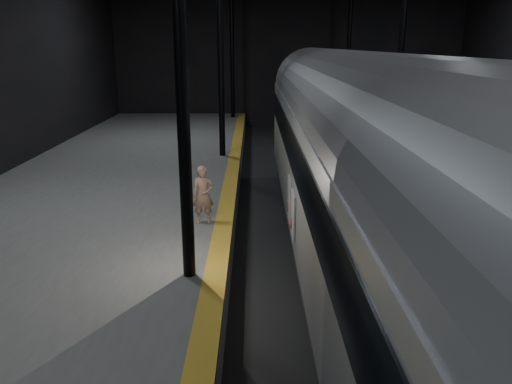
{
  "coord_description": "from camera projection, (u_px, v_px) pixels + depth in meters",
  "views": [
    {
      "loc": [
        -2.43,
        -13.76,
        5.76
      ],
      "look_at": [
        -2.36,
        -1.14,
        2.0
      ],
      "focal_mm": 35.0,
      "sensor_mm": 36.0,
      "label": 1
    }
  ],
  "objects": [
    {
      "name": "platform_left",
      "position": [
        81.0,
        230.0,
        14.67
      ],
      "size": [
        9.0,
        43.8,
        1.0
      ],
      "primitive_type": "cube",
      "color": "#4D4D4B",
      "rests_on": "ground"
    },
    {
      "name": "train",
      "position": [
        353.0,
        160.0,
        12.07
      ],
      "size": [
        3.07,
        20.53,
        5.49
      ],
      "color": "#A6A8AE",
      "rests_on": "ground"
    },
    {
      "name": "ground",
      "position": [
        335.0,
        245.0,
        14.85
      ],
      "size": [
        44.0,
        44.0,
        0.0
      ],
      "primitive_type": "plane",
      "color": "black",
      "rests_on": "ground"
    },
    {
      "name": "track",
      "position": [
        335.0,
        243.0,
        14.83
      ],
      "size": [
        2.4,
        43.0,
        0.24
      ],
      "color": "#3F3328",
      "rests_on": "ground"
    },
    {
      "name": "tactile_strip",
      "position": [
        225.0,
        214.0,
        14.54
      ],
      "size": [
        0.5,
        43.8,
        0.01
      ],
      "primitive_type": "cube",
      "color": "olive",
      "rests_on": "platform_left"
    },
    {
      "name": "woman",
      "position": [
        203.0,
        195.0,
        13.61
      ],
      "size": [
        0.63,
        0.45,
        1.6
      ],
      "primitive_type": "imported",
      "rotation": [
        0.0,
        0.0,
        0.12
      ],
      "color": "#99735D",
      "rests_on": "platform_left"
    }
  ]
}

